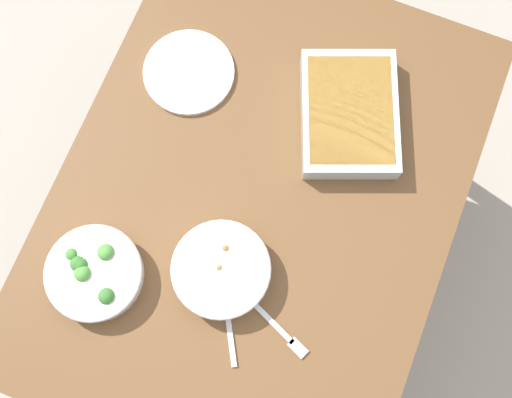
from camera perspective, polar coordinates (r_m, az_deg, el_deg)
ground_plane at (r=2.19m, az=0.00°, el=-4.51°), size 6.00×6.00×0.00m
dining_table at (r=1.55m, az=0.00°, el=-0.77°), size 1.20×0.90×0.74m
stew_bowl at (r=1.41m, az=-3.12°, el=-6.38°), size 0.22×0.22×0.06m
broccoli_bowl at (r=1.45m, az=-14.25°, el=-6.46°), size 0.22×0.22×0.07m
baking_dish at (r=1.51m, az=8.35°, el=7.58°), size 0.36×0.32×0.06m
side_plate at (r=1.57m, az=-6.03°, el=11.22°), size 0.22×0.22×0.01m
spoon_by_stew at (r=1.42m, az=-2.56°, el=-10.27°), size 0.16×0.10×0.01m
fork_on_table at (r=1.42m, az=2.21°, el=-11.68°), size 0.09×0.17×0.01m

